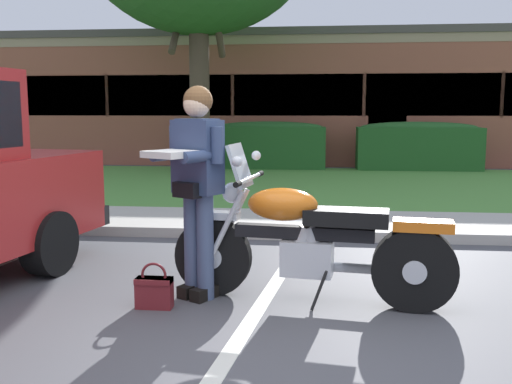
{
  "coord_description": "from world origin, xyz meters",
  "views": [
    {
      "loc": [
        0.46,
        -3.49,
        1.51
      ],
      "look_at": [
        -0.03,
        1.14,
        0.85
      ],
      "focal_mm": 40.23,
      "sensor_mm": 36.0,
      "label": 1
    }
  ],
  "objects_px": {
    "hedge_left": "(268,145)",
    "brick_building": "(251,101)",
    "hedge_center_left": "(418,146)",
    "rider_person": "(196,175)",
    "motorcycle": "(320,242)",
    "handbag": "(154,290)"
  },
  "relations": [
    {
      "from": "motorcycle",
      "to": "handbag",
      "type": "bearing_deg",
      "value": -168.23
    },
    {
      "from": "hedge_left",
      "to": "motorcycle",
      "type": "bearing_deg",
      "value": -82.92
    },
    {
      "from": "handbag",
      "to": "hedge_center_left",
      "type": "relative_size",
      "value": 0.12
    },
    {
      "from": "motorcycle",
      "to": "hedge_left",
      "type": "relative_size",
      "value": 0.77
    },
    {
      "from": "hedge_center_left",
      "to": "rider_person",
      "type": "bearing_deg",
      "value": -108.85
    },
    {
      "from": "hedge_left",
      "to": "hedge_center_left",
      "type": "distance_m",
      "value": 3.73
    },
    {
      "from": "rider_person",
      "to": "hedge_left",
      "type": "relative_size",
      "value": 0.59
    },
    {
      "from": "handbag",
      "to": "hedge_left",
      "type": "height_order",
      "value": "hedge_left"
    },
    {
      "from": "handbag",
      "to": "rider_person",
      "type": "bearing_deg",
      "value": 44.59
    },
    {
      "from": "motorcycle",
      "to": "handbag",
      "type": "relative_size",
      "value": 6.22
    },
    {
      "from": "hedge_left",
      "to": "brick_building",
      "type": "height_order",
      "value": "brick_building"
    },
    {
      "from": "brick_building",
      "to": "motorcycle",
      "type": "bearing_deg",
      "value": -81.53
    },
    {
      "from": "rider_person",
      "to": "motorcycle",
      "type": "bearing_deg",
      "value": -0.79
    },
    {
      "from": "rider_person",
      "to": "handbag",
      "type": "bearing_deg",
      "value": -135.41
    },
    {
      "from": "hedge_left",
      "to": "brick_building",
      "type": "xyz_separation_m",
      "value": [
        -1.05,
        5.37,
        1.2
      ]
    },
    {
      "from": "hedge_center_left",
      "to": "brick_building",
      "type": "xyz_separation_m",
      "value": [
        -4.78,
        5.37,
        1.2
      ]
    },
    {
      "from": "motorcycle",
      "to": "hedge_center_left",
      "type": "bearing_deg",
      "value": 76.3
    },
    {
      "from": "hedge_left",
      "to": "brick_building",
      "type": "distance_m",
      "value": 5.6
    },
    {
      "from": "motorcycle",
      "to": "rider_person",
      "type": "relative_size",
      "value": 1.31
    },
    {
      "from": "motorcycle",
      "to": "brick_building",
      "type": "height_order",
      "value": "brick_building"
    },
    {
      "from": "rider_person",
      "to": "hedge_center_left",
      "type": "xyz_separation_m",
      "value": [
        3.46,
        10.12,
        -0.36
      ]
    },
    {
      "from": "motorcycle",
      "to": "hedge_center_left",
      "type": "height_order",
      "value": "motorcycle"
    }
  ]
}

